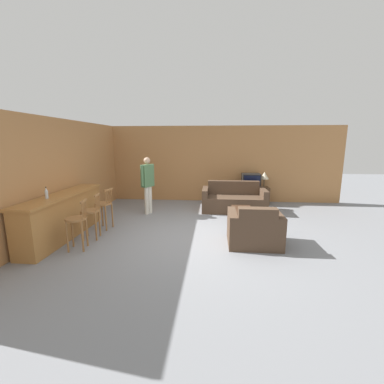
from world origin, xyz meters
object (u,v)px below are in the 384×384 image
armchair_near (254,230)px  table_lamp (264,176)px  bar_chair_far (104,207)px  couch_far (234,200)px  book_on_table (243,210)px  bottle (46,193)px  person_by_window (148,182)px  bar_chair_near (77,222)px  tv_unit (250,195)px  bar_chair_mid (91,214)px  tv (251,180)px  coffee_table (242,211)px

armchair_near → table_lamp: size_ratio=2.05×
bar_chair_far → armchair_near: (3.45, -0.72, -0.23)m
bar_chair_far → couch_far: size_ratio=0.52×
book_on_table → couch_far: bearing=95.7°
bottle → armchair_near: bearing=4.6°
bottle → person_by_window: (1.41, 2.41, -0.14)m
bottle → book_on_table: size_ratio=0.93×
bar_chair_near → bottle: (-0.68, 0.19, 0.52)m
tv_unit → bottle: (-4.53, -3.90, 0.78)m
table_lamp → person_by_window: person_by_window is taller
bar_chair_far → person_by_window: bearing=62.0°
armchair_near → bar_chair_mid: bearing=179.0°
tv → book_on_table: bearing=-102.4°
armchair_near → table_lamp: (0.84, 3.57, 0.64)m
book_on_table → person_by_window: (-2.63, 0.75, 0.56)m
bar_chair_far → bottle: size_ratio=4.21×
couch_far → bar_chair_mid: bearing=-141.4°
bottle → bar_chair_far: bearing=56.8°
bottle → couch_far: bearing=37.2°
couch_far → bar_chair_near: bearing=-135.6°
bottle → table_lamp: size_ratio=0.46×
coffee_table → table_lamp: bearing=66.4°
couch_far → armchair_near: 2.65m
coffee_table → tv: 2.23m
bar_chair_mid → armchair_near: bar_chair_mid is taller
tv → bar_chair_far: bearing=-143.4°
bar_chair_far → bar_chair_near: bearing=-90.0°
coffee_table → book_on_table: book_on_table is taller
bar_chair_near → bar_chair_mid: same height
tv_unit → person_by_window: bearing=-154.5°
tv_unit → tv: 0.51m
bar_chair_far → table_lamp: (4.28, 2.85, 0.41)m
book_on_table → coffee_table: bearing=90.6°
tv → bottle: bearing=-139.3°
bar_chair_far → couch_far: 3.76m
bar_chair_near → coffee_table: size_ratio=1.13×
tv_unit → bottle: bottle is taller
coffee_table → bottle: size_ratio=3.74×
book_on_table → tv: bearing=77.6°
bar_chair_far → table_lamp: table_lamp is taller
bar_chair_far → bottle: (-0.68, -1.05, 0.52)m
bar_chair_near → bar_chair_mid: 0.57m
couch_far → armchair_near: (0.22, -2.64, 0.00)m
tv → coffee_table: bearing=-103.1°
coffee_table → bar_chair_near: bearing=-149.6°
bar_chair_mid → coffee_table: bar_chair_mid is taller
bar_chair_near → table_lamp: 5.93m
coffee_table → tv: tv is taller
tv → couch_far: bearing=-123.7°
armchair_near → person_by_window: bearing=142.6°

